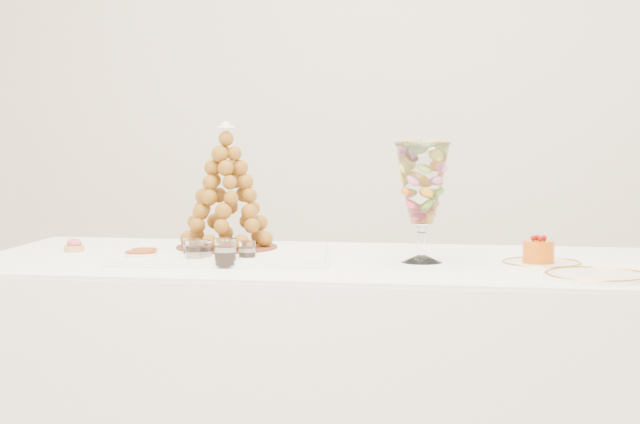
# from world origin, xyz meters

# --- Properties ---
(buffet_table) EXTENTS (2.14, 0.88, 0.81)m
(buffet_table) POSITION_xyz_m (0.11, 0.18, 0.40)
(buffet_table) COLOR white
(buffet_table) RESTS_ON ground
(lace_tray) EXTENTS (0.65, 0.53, 0.02)m
(lace_tray) POSITION_xyz_m (-0.25, 0.17, 0.82)
(lace_tray) COLOR white
(lace_tray) RESTS_ON buffet_table
(macaron_vase) EXTENTS (0.15, 0.15, 0.33)m
(macaron_vase) POSITION_xyz_m (0.32, 0.16, 1.03)
(macaron_vase) COLOR white
(macaron_vase) RESTS_ON buffet_table
(cake_plate) EXTENTS (0.22, 0.22, 0.01)m
(cake_plate) POSITION_xyz_m (0.65, 0.14, 0.81)
(cake_plate) COLOR white
(cake_plate) RESTS_ON buffet_table
(spare_plate) EXTENTS (0.26, 0.26, 0.01)m
(spare_plate) POSITION_xyz_m (0.78, -0.06, 0.82)
(spare_plate) COLOR white
(spare_plate) RESTS_ON buffet_table
(pink_tart) EXTENTS (0.06, 0.06, 0.04)m
(pink_tart) POSITION_xyz_m (-0.73, 0.22, 0.83)
(pink_tart) COLOR tan
(pink_tart) RESTS_ON buffet_table
(verrine_a) EXTENTS (0.05, 0.05, 0.06)m
(verrine_a) POSITION_xyz_m (-0.32, 0.09, 0.84)
(verrine_a) COLOR white
(verrine_a) RESTS_ON buffet_table
(verrine_b) EXTENTS (0.05, 0.05, 0.06)m
(verrine_b) POSITION_xyz_m (-0.27, 0.03, 0.84)
(verrine_b) COLOR white
(verrine_b) RESTS_ON buffet_table
(verrine_c) EXTENTS (0.05, 0.05, 0.06)m
(verrine_c) POSITION_xyz_m (-0.15, 0.04, 0.84)
(verrine_c) COLOR white
(verrine_c) RESTS_ON buffet_table
(verrine_d) EXTENTS (0.06, 0.06, 0.07)m
(verrine_d) POSITION_xyz_m (-0.28, -0.00, 0.84)
(verrine_d) COLOR white
(verrine_d) RESTS_ON buffet_table
(verrine_e) EXTENTS (0.07, 0.07, 0.08)m
(verrine_e) POSITION_xyz_m (-0.19, -0.03, 0.85)
(verrine_e) COLOR white
(verrine_e) RESTS_ON buffet_table
(ramekin_back) EXTENTS (0.08, 0.08, 0.02)m
(ramekin_back) POSITION_xyz_m (-0.46, 0.10, 0.82)
(ramekin_back) COLOR white
(ramekin_back) RESTS_ON buffet_table
(ramekin_front) EXTENTS (0.09, 0.09, 0.03)m
(ramekin_front) POSITION_xyz_m (-0.44, 0.01, 0.82)
(ramekin_front) COLOR white
(ramekin_front) RESTS_ON buffet_table
(croquembouche) EXTENTS (0.30, 0.30, 0.37)m
(croquembouche) POSITION_xyz_m (-0.25, 0.23, 1.01)
(croquembouche) COLOR brown
(croquembouche) RESTS_ON lace_tray
(mousse_cake) EXTENTS (0.09, 0.09, 0.07)m
(mousse_cake) POSITION_xyz_m (0.64, 0.14, 0.85)
(mousse_cake) COLOR #CF5809
(mousse_cake) RESTS_ON cake_plate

